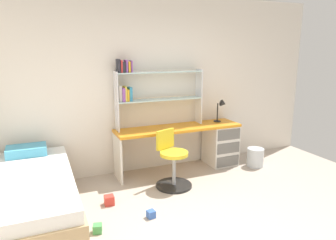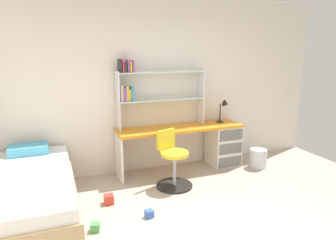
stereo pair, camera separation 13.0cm
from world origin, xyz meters
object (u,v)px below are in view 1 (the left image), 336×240
(toy_block_red_1, at_px, (109,200))
(toy_block_green_2, at_px, (97,229))
(bookshelf_hutch, at_px, (148,88))
(waste_bin, at_px, (255,157))
(bed_platform, at_px, (28,199))
(swivel_chair, at_px, (172,165))
(toy_block_blue_0, at_px, (151,214))
(desk, at_px, (208,142))
(desk_lamp, at_px, (222,107))

(toy_block_red_1, bearing_deg, toy_block_green_2, -114.09)
(bookshelf_hutch, xyz_separation_m, waste_bin, (1.73, -0.49, -1.20))
(bookshelf_hutch, relative_size, bed_platform, 0.68)
(bookshelf_hutch, bearing_deg, bed_platform, -152.93)
(swivel_chair, height_order, toy_block_red_1, swivel_chair)
(swivel_chair, relative_size, waste_bin, 2.62)
(waste_bin, relative_size, toy_block_blue_0, 3.48)
(waste_bin, distance_m, toy_block_blue_0, 2.36)
(desk, xyz_separation_m, desk_lamp, (0.26, 0.03, 0.57))
(desk_lamp, xyz_separation_m, toy_block_red_1, (-2.12, -0.75, -0.92))
(toy_block_red_1, height_order, toy_block_green_2, toy_block_red_1)
(bookshelf_hutch, bearing_deg, toy_block_green_2, -127.55)
(desk_lamp, height_order, toy_block_green_2, desk_lamp)
(waste_bin, xyz_separation_m, toy_block_blue_0, (-2.19, -0.87, -0.11))
(bed_platform, xyz_separation_m, toy_block_blue_0, (1.31, -0.46, -0.24))
(desk, bearing_deg, desk_lamp, 7.21)
(bed_platform, relative_size, waste_bin, 6.69)
(desk_lamp, distance_m, toy_block_red_1, 2.43)
(toy_block_blue_0, bearing_deg, toy_block_green_2, -174.46)
(desk, xyz_separation_m, swivel_chair, (-0.89, -0.52, -0.09))
(swivel_chair, xyz_separation_m, toy_block_red_1, (-0.97, -0.20, -0.27))
(swivel_chair, relative_size, toy_block_green_2, 8.64)
(bookshelf_hutch, bearing_deg, toy_block_red_1, -134.41)
(swivel_chair, height_order, toy_block_green_2, swivel_chair)
(bed_platform, height_order, toy_block_blue_0, bed_platform)
(swivel_chair, relative_size, bed_platform, 0.39)
(toy_block_red_1, xyz_separation_m, toy_block_green_2, (-0.25, -0.56, -0.01))
(swivel_chair, bearing_deg, waste_bin, 6.00)
(bed_platform, bearing_deg, bookshelf_hutch, 27.07)
(bookshelf_hutch, height_order, toy_block_green_2, bookshelf_hutch)
(desk, height_order, desk_lamp, desk_lamp)
(desk_lamp, xyz_separation_m, waste_bin, (0.45, -0.39, -0.83))
(waste_bin, height_order, toy_block_red_1, waste_bin)
(bookshelf_hutch, relative_size, toy_block_red_1, 11.78)
(desk, xyz_separation_m, waste_bin, (0.71, -0.35, -0.26))
(bookshelf_hutch, bearing_deg, desk, -7.77)
(toy_block_red_1, bearing_deg, bookshelf_hutch, 45.59)
(desk, height_order, waste_bin, desk)
(swivel_chair, bearing_deg, toy_block_green_2, -147.89)
(bookshelf_hutch, height_order, toy_block_blue_0, bookshelf_hutch)
(desk, relative_size, toy_block_red_1, 17.16)
(swivel_chair, bearing_deg, toy_block_red_1, -168.26)
(bookshelf_hutch, relative_size, waste_bin, 4.54)
(toy_block_green_2, bearing_deg, swivel_chair, 32.11)
(desk_lamp, distance_m, toy_block_blue_0, 2.34)
(bed_platform, distance_m, toy_block_blue_0, 1.41)
(swivel_chair, bearing_deg, bed_platform, -172.66)
(swivel_chair, height_order, bed_platform, swivel_chair)
(toy_block_blue_0, bearing_deg, bed_platform, 160.64)
(bed_platform, xyz_separation_m, waste_bin, (3.49, 0.41, -0.13))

